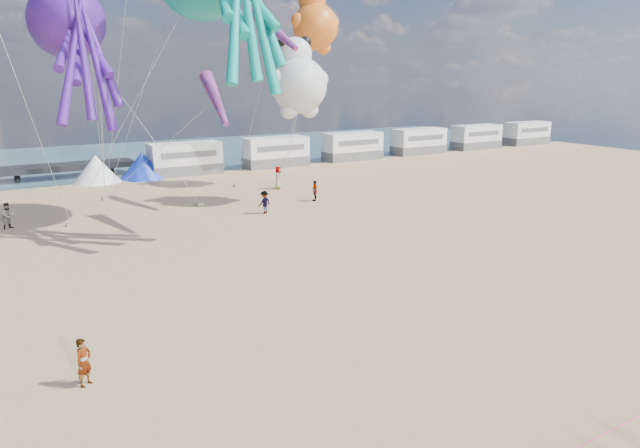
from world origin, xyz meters
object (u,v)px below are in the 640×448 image
Objects in this scene: beachgoer_2 at (264,202)px; windsock_right at (216,99)px; kite_octopus_purple at (66,21)px; motorhome_3 at (419,141)px; beachgoer_0 at (278,178)px; tent_blue at (143,165)px; beachgoer_7 at (8,216)px; sandbag_e at (106,199)px; tent_white at (96,169)px; standing_person at (84,362)px; kite_panda at (299,85)px; motorhome_0 at (185,159)px; sandbag_d at (237,185)px; motorhome_4 at (476,137)px; sandbag_b at (200,204)px; kite_teddy_orange at (315,27)px; windsock_mid at (275,30)px; motorhome_5 at (527,133)px; sandbag_c at (282,188)px; sandbag_a at (71,224)px; beachgoer_3 at (315,191)px; motorhome_2 at (353,146)px; motorhome_1 at (276,152)px.

beachgoer_2 is 7.99m from windsock_right.
kite_octopus_purple is 2.02× the size of windsock_right.
beachgoer_0 is (-24.19, -10.82, -0.56)m from motorhome_3.
motorhome_3 is 32.50m from tent_blue.
beachgoer_7 reaches higher than sandbag_e.
standing_person is (-6.67, -35.40, -0.44)m from tent_white.
tent_blue is 0.60× the size of kite_panda.
motorhome_0 reaches higher than tent_white.
standing_person is 3.05× the size of sandbag_d.
motorhome_4 is 1.65× the size of tent_white.
sandbag_e is at bearing 135.73° from sandbag_b.
kite_panda is (3.72, 1.76, 7.64)m from beachgoer_2.
kite_panda is (-25.21, -16.36, 6.93)m from motorhome_3.
kite_teddy_orange is 1.13× the size of windsock_right.
motorhome_3 is at bearing 0.00° from tent_blue.
windsock_mid is (4.94, -2.73, 11.93)m from sandbag_b.
motorhome_3 and motorhome_5 have the same top height.
sandbag_d is 0.09× the size of windsock_right.
windsock_right reaches higher than beachgoer_0.
windsock_right reaches higher than standing_person.
beachgoer_7 is at bearing -172.66° from sandbag_c.
standing_person is at bearing -102.02° from sandbag_e.
tent_white is 8.00× the size of sandbag_a.
tent_blue is 8.00× the size of sandbag_e.
windsock_right is (8.13, -4.64, 7.63)m from sandbag_a.
beachgoer_3 is (0.22, -5.58, -0.16)m from beachgoer_0.
kite_octopus_purple is (-10.44, 5.87, 11.57)m from beachgoer_2.
motorhome_2 is at bearing 0.00° from tent_white.
motorhome_3 is 26.21m from kite_teddy_orange.
sandbag_b is (4.63, -13.47, -1.09)m from tent_white.
beachgoer_0 reaches higher than sandbag_e.
beachgoer_2 is 13.10m from sandbag_e.
beachgoer_2 is 0.96× the size of beachgoer_7.
motorhome_3 is 42.64m from kite_octopus_purple.
motorhome_1 is 18.82m from kite_panda.
beachgoer_0 is at bearing 19.08° from sandbag_b.
motorhome_0 is 1.00× the size of motorhome_1.
tent_white is at bearing 140.09° from sandbag_d.
sandbag_a is at bearing -145.61° from motorhome_1.
tent_blue is at bearing 107.39° from windsock_mid.
sandbag_a is at bearing -57.21° from beachgoer_3.
tent_white is 36.02m from standing_person.
sandbag_d is (-2.57, 2.67, -0.83)m from beachgoer_0.
motorhome_3 is at bearing 0.00° from motorhome_0.
kite_octopus_purple is at bearing -131.59° from motorhome_0.
motorhome_0 is 12.10m from sandbag_e.
sandbag_c is (-5.01, -11.07, -1.39)m from motorhome_1.
standing_person is 0.25× the size of windsock_mid.
beachgoer_0 is 5.59m from beachgoer_3.
tent_white reaches higher than sandbag_b.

